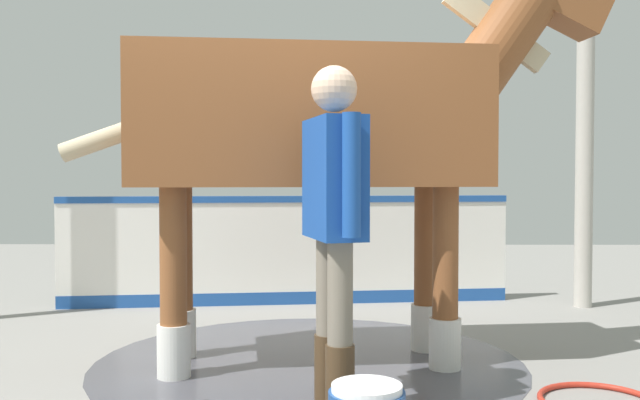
# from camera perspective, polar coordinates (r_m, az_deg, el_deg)

# --- Properties ---
(ground_plane) EXTENTS (16.00, 16.00, 0.02)m
(ground_plane) POSITION_cam_1_polar(r_m,az_deg,el_deg) (4.43, -5.28, -13.99)
(ground_plane) COLOR gray
(wet_patch) EXTENTS (2.77, 2.77, 0.00)m
(wet_patch) POSITION_cam_1_polar(r_m,az_deg,el_deg) (4.58, -0.93, -13.30)
(wet_patch) COLOR #4C4C54
(wet_patch) RESTS_ON ground
(barrier_wall) EXTENTS (4.21, 0.59, 1.02)m
(barrier_wall) POSITION_cam_1_polar(r_m,az_deg,el_deg) (6.52, -2.66, -4.53)
(barrier_wall) COLOR white
(barrier_wall) RESTS_ON ground
(roof_post_near) EXTENTS (0.16, 0.16, 3.18)m
(roof_post_near) POSITION_cam_1_polar(r_m,az_deg,el_deg) (6.81, 21.06, 5.07)
(roof_post_near) COLOR #B7B2A8
(roof_post_near) RESTS_ON ground
(horse) EXTENTS (3.58, 1.11, 2.69)m
(horse) POSITION_cam_1_polar(r_m,az_deg,el_deg) (4.44, 0.70, 6.13)
(horse) COLOR brown
(horse) RESTS_ON ground
(handler) EXTENTS (0.35, 0.68, 1.78)m
(handler) POSITION_cam_1_polar(r_m,az_deg,el_deg) (3.57, 1.16, -0.70)
(handler) COLOR #47331E
(handler) RESTS_ON ground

